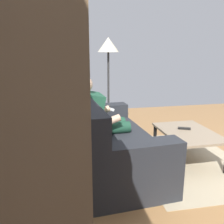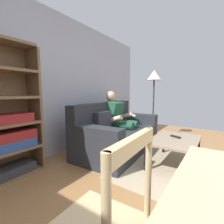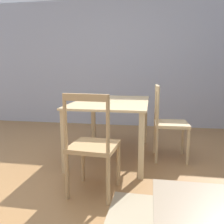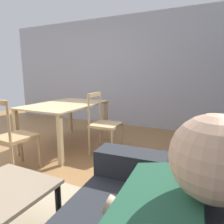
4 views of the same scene
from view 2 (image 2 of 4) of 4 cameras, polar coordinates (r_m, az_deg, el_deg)
name	(u,v)px [view 2 (image 2 of 4)]	position (r m, az deg, el deg)	size (l,w,h in m)	color
wall_back	(45,84)	(3.04, -22.92, 9.18)	(6.01, 0.12, 2.56)	#B2B7C6
couch	(117,133)	(3.18, 1.76, -7.65)	(1.98, 1.06, 0.93)	#282B30
person_lounging	(119,119)	(3.28, 2.63, -2.37)	(0.61, 0.88, 1.17)	#23563D
coffee_table	(174,142)	(2.71, 21.46, -9.95)	(0.95, 0.66, 0.42)	gray
tv_remote	(176,137)	(2.79, 21.79, -8.17)	(0.05, 0.17, 0.02)	black
bookshelf	(5,124)	(2.51, -33.87, -3.59)	(0.83, 0.36, 1.79)	brown
area_rug	(173,164)	(2.83, 21.12, -17.03)	(2.00, 1.40, 0.01)	tan
floor_lamp	(154,81)	(4.11, 14.84, 10.63)	(0.36, 0.36, 1.68)	black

